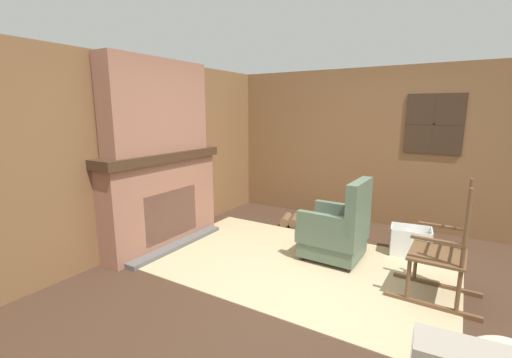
% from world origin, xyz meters
% --- Properties ---
extents(ground_plane, '(14.00, 14.00, 0.00)m').
position_xyz_m(ground_plane, '(0.00, 0.00, 0.00)').
color(ground_plane, '#3D281C').
extents(wood_panel_wall_left, '(0.06, 5.28, 2.38)m').
position_xyz_m(wood_panel_wall_left, '(-2.37, 0.00, 1.19)').
color(wood_panel_wall_left, brown).
rests_on(wood_panel_wall_left, ground).
extents(wood_panel_wall_back, '(5.28, 0.09, 2.38)m').
position_xyz_m(wood_panel_wall_back, '(0.02, 2.37, 1.20)').
color(wood_panel_wall_back, brown).
rests_on(wood_panel_wall_back, ground).
extents(fireplace_hearth, '(0.53, 1.81, 1.23)m').
position_xyz_m(fireplace_hearth, '(-2.17, 0.00, 0.61)').
color(fireplace_hearth, '#93604C').
rests_on(fireplace_hearth, ground).
extents(chimney_breast, '(0.28, 1.50, 1.13)m').
position_xyz_m(chimney_breast, '(-2.18, 0.00, 1.79)').
color(chimney_breast, '#93604C').
rests_on(chimney_breast, fireplace_hearth).
extents(area_rug, '(3.35, 2.09, 0.01)m').
position_xyz_m(area_rug, '(-0.43, 0.33, 0.01)').
color(area_rug, tan).
rests_on(area_rug, ground).
extents(armchair, '(0.71, 0.64, 0.99)m').
position_xyz_m(armchair, '(-0.06, 0.69, 0.35)').
color(armchair, '#516651').
rests_on(armchair, ground).
extents(rocking_chair, '(0.81, 0.54, 1.13)m').
position_xyz_m(rocking_chair, '(1.04, 0.36, 0.41)').
color(rocking_chair, brown).
rests_on(rocking_chair, ground).
extents(firewood_stack, '(0.51, 0.47, 0.14)m').
position_xyz_m(firewood_stack, '(-1.02, 1.60, 0.07)').
color(firewood_stack, brown).
rests_on(firewood_stack, ground).
extents(laundry_basket, '(0.50, 0.37, 0.35)m').
position_xyz_m(laundry_basket, '(0.67, 1.29, 0.18)').
color(laundry_basket, white).
rests_on(laundry_basket, ground).
extents(oil_lamp_vase, '(0.10, 0.10, 0.29)m').
position_xyz_m(oil_lamp_vase, '(-2.21, -0.27, 1.33)').
color(oil_lamp_vase, silver).
rests_on(oil_lamp_vase, fireplace_hearth).
extents(storage_case, '(0.16, 0.21, 0.16)m').
position_xyz_m(storage_case, '(-2.21, 0.13, 1.31)').
color(storage_case, gray).
rests_on(storage_case, fireplace_hearth).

